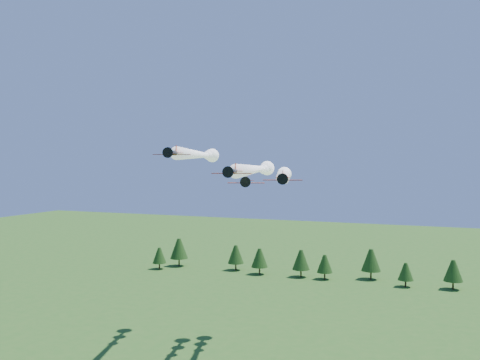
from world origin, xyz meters
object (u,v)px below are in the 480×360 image
at_px(plane_lead, 258,169).
at_px(plane_left, 201,155).
at_px(plane_slot, 246,181).
at_px(plane_right, 284,174).

relative_size(plane_lead, plane_left, 1.03).
distance_m(plane_lead, plane_slot, 14.02).
bearing_deg(plane_lead, plane_left, 157.49).
distance_m(plane_right, plane_slot, 20.08).
height_order(plane_lead, plane_slot, plane_lead).
relative_size(plane_left, plane_slot, 6.46).
bearing_deg(plane_slot, plane_right, 66.94).
bearing_deg(plane_left, plane_right, -5.77).
height_order(plane_lead, plane_left, plane_left).
distance_m(plane_left, plane_slot, 24.94).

